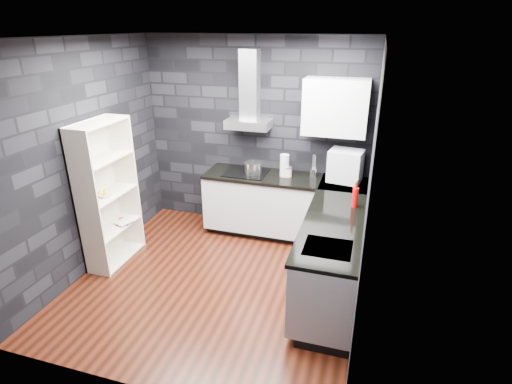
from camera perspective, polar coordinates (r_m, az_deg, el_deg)
The scene contains 28 objects.
ground at distance 4.88m, azimuth -5.59°, elevation -12.43°, with size 3.20×3.20×0.00m, color #3F170C.
ceiling at distance 3.99m, azimuth -7.16°, elevation 21.13°, with size 3.20×3.20×0.00m, color white.
wall_back at distance 5.71m, azimuth 0.01°, elevation 8.04°, with size 3.20×0.05×2.70m, color black.
wall_front at distance 2.96m, azimuth -18.47°, elevation -7.98°, with size 3.20×0.05×2.70m, color black.
wall_left at distance 5.08m, azimuth -23.52°, elevation 4.23°, with size 0.05×3.20×2.70m, color black.
wall_right at distance 3.94m, azimuth 16.09°, elevation 0.19°, with size 0.05×3.20×2.70m, color black.
toekick_back at distance 5.81m, azimuth 3.95°, elevation -5.54°, with size 2.18×0.50×0.10m, color black.
toekick_right at distance 4.67m, azimuth 10.78°, elevation -13.82°, with size 0.50×1.78×0.10m, color black.
counter_back_cab at distance 5.59m, azimuth 3.97°, elevation -1.84°, with size 2.20×0.60×0.76m, color silver.
counter_right_cab at distance 4.43m, azimuth 10.67°, elevation -9.28°, with size 0.60×1.80×0.76m, color silver.
counter_back_top at distance 5.42m, azimuth 4.06°, elevation 1.96°, with size 2.20×0.62×0.04m, color black.
counter_right_top at distance 4.24m, azimuth 10.93°, elevation -4.67°, with size 0.62×1.80×0.04m, color black.
counter_corner_top at distance 5.33m, azimuth 12.50°, elevation 1.08°, with size 0.62×0.62×0.04m, color black.
hood_body at distance 5.49m, azimuth -1.09°, elevation 9.70°, with size 0.60×0.34×0.12m, color silver.
hood_chimney at distance 5.46m, azimuth -0.90°, elevation 15.08°, with size 0.24×0.20×0.90m, color silver.
upper_cabinet at distance 5.20m, azimuth 11.30°, elevation 11.80°, with size 0.80×0.35×0.70m, color silver.
cooktop at distance 5.56m, azimuth -1.45°, elevation 2.83°, with size 0.58×0.50×0.01m, color black.
sink_rim at distance 3.79m, azimuth 10.23°, elevation -7.87°, with size 0.44×0.40×0.01m, color silver.
pot at distance 5.49m, azimuth -0.41°, elevation 3.42°, with size 0.24×0.24×0.14m, color silver.
glass_vase at distance 5.40m, azimuth 4.09°, elevation 3.80°, with size 0.12×0.12×0.30m, color silver.
storage_jar at distance 5.41m, azimuth 4.62°, elevation 2.81°, with size 0.10×0.10×0.12m, color #CDB294.
utensil_crock at distance 5.42m, azimuth 8.19°, elevation 2.70°, with size 0.10×0.10×0.13m, color silver.
appliance_garage at distance 5.27m, azimuth 12.65°, elevation 3.67°, with size 0.41×0.32×0.41m, color silver.
red_bottle at distance 4.60m, azimuth 13.97°, elevation -0.77°, with size 0.07×0.07×0.23m, color #AB0909.
bookshelf at distance 5.16m, azimuth -20.42°, elevation -0.36°, with size 0.34×0.80×1.80m, color silver.
fruit_bowl at distance 5.11m, azimuth -20.87°, elevation -0.23°, with size 0.21×0.21×0.05m, color white.
book_red at distance 5.38m, azimuth -19.31°, elevation -3.12°, with size 0.16×0.02×0.21m, color maroon.
book_second at distance 5.40m, azimuth -18.87°, elevation -2.68°, with size 0.18×0.02×0.24m, color #B2B2B2.
Camera 1 is at (1.58, -3.66, 2.81)m, focal length 28.00 mm.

